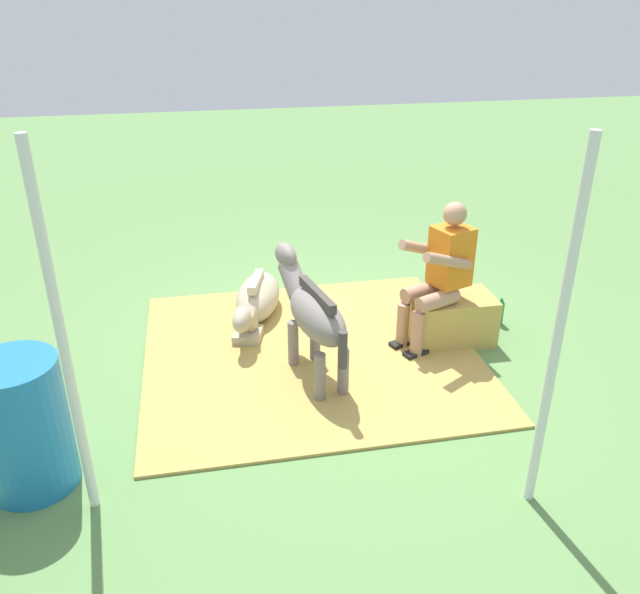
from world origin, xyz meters
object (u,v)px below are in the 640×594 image
(hay_bale, at_px, (450,319))
(person_seated, at_px, (440,271))
(pony_lying, at_px, (256,301))
(pony_standing, at_px, (313,312))
(water_barrel, at_px, (23,425))
(tent_pole_left, at_px, (557,339))
(soda_bottle, at_px, (500,311))
(tent_pole_right, at_px, (63,345))

(hay_bale, height_order, person_seated, person_seated)
(person_seated, bearing_deg, pony_lying, -27.63)
(hay_bale, bearing_deg, pony_standing, 14.16)
(hay_bale, distance_m, pony_lying, 1.84)
(water_barrel, bearing_deg, tent_pole_left, 166.43)
(soda_bottle, distance_m, tent_pole_left, 2.57)
(pony_lying, xyz_separation_m, soda_bottle, (-2.26, 0.56, -0.05))
(soda_bottle, relative_size, tent_pole_right, 0.12)
(person_seated, height_order, pony_standing, person_seated)
(soda_bottle, bearing_deg, pony_lying, -13.81)
(person_seated, xyz_separation_m, tent_pole_left, (0.08, 1.96, 0.44))
(tent_pole_left, height_order, tent_pole_right, same)
(pony_standing, bearing_deg, tent_pole_right, 36.76)
(pony_lying, distance_m, water_barrel, 2.62)
(pony_lying, distance_m, tent_pole_right, 2.80)
(pony_standing, height_order, pony_lying, pony_standing)
(water_barrel, xyz_separation_m, tent_pole_left, (-3.10, 0.75, 0.70))
(water_barrel, distance_m, tent_pole_left, 3.27)
(hay_bale, distance_m, person_seated, 0.52)
(pony_lying, relative_size, water_barrel, 1.49)
(pony_standing, distance_m, water_barrel, 2.22)
(person_seated, relative_size, pony_lying, 0.97)
(person_seated, distance_m, tent_pole_right, 3.19)
(pony_standing, distance_m, tent_pole_right, 2.10)
(pony_standing, xyz_separation_m, soda_bottle, (-1.91, -0.53, -0.45))
(hay_bale, height_order, tent_pole_left, tent_pole_left)
(person_seated, distance_m, soda_bottle, 0.97)
(hay_bale, xyz_separation_m, pony_standing, (1.32, 0.33, 0.37))
(hay_bale, relative_size, pony_standing, 0.57)
(person_seated, distance_m, tent_pole_left, 2.02)
(tent_pole_right, bearing_deg, pony_lying, -118.78)
(water_barrel, bearing_deg, hay_bale, -159.39)
(hay_bale, xyz_separation_m, pony_lying, (1.67, -0.76, -0.03))
(hay_bale, distance_m, water_barrel, 3.57)
(tent_pole_left, bearing_deg, soda_bottle, -110.47)
(hay_bale, xyz_separation_m, soda_bottle, (-0.59, -0.20, -0.08))
(hay_bale, relative_size, pony_lying, 0.56)
(water_barrel, bearing_deg, pony_standing, -155.43)
(hay_bale, xyz_separation_m, tent_pole_left, (0.23, 2.00, 0.94))
(water_barrel, xyz_separation_m, tent_pole_right, (-0.40, 0.29, 0.70))
(hay_bale, relative_size, tent_pole_left, 0.33)
(pony_standing, relative_size, pony_lying, 0.98)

